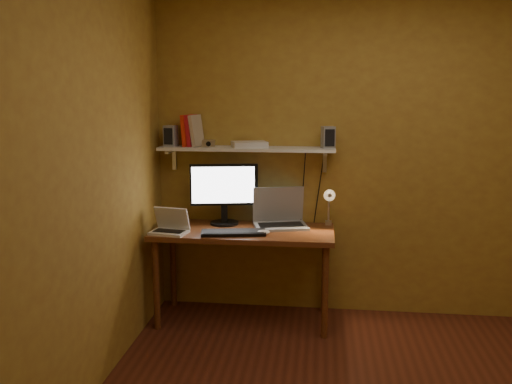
# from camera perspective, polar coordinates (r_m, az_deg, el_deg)

# --- Properties ---
(room) EXTENTS (3.44, 3.24, 2.64)m
(room) POSITION_cam_1_polar(r_m,az_deg,el_deg) (2.84, 14.11, -0.14)
(room) COLOR #5A2517
(room) RESTS_ON ground
(desk) EXTENTS (1.40, 0.60, 0.75)m
(desk) POSITION_cam_1_polar(r_m,az_deg,el_deg) (4.25, -1.32, -5.09)
(desk) COLOR brown
(desk) RESTS_ON ground
(wall_shelf) EXTENTS (1.40, 0.25, 0.21)m
(wall_shelf) POSITION_cam_1_polar(r_m,az_deg,el_deg) (4.31, -1.00, 4.53)
(wall_shelf) COLOR silver
(wall_shelf) RESTS_ON room
(monitor) EXTENTS (0.54, 0.27, 0.49)m
(monitor) POSITION_cam_1_polar(r_m,az_deg,el_deg) (4.35, -3.38, 0.15)
(monitor) COLOR black
(monitor) RESTS_ON desk
(laptop) EXTENTS (0.47, 0.39, 0.31)m
(laptop) POSITION_cam_1_polar(r_m,az_deg,el_deg) (4.34, 2.50, -2.53)
(laptop) COLOR gray
(laptop) RESTS_ON desk
(netbook) EXTENTS (0.30, 0.24, 0.20)m
(netbook) POSITION_cam_1_polar(r_m,az_deg,el_deg) (4.17, -8.99, -3.55)
(netbook) COLOR silver
(netbook) RESTS_ON desk
(keyboard) EXTENTS (0.50, 0.24, 0.03)m
(keyboard) POSITION_cam_1_polar(r_m,az_deg,el_deg) (4.09, -2.39, -4.30)
(keyboard) COLOR black
(keyboard) RESTS_ON desk
(mouse) EXTENTS (0.12, 0.10, 0.04)m
(mouse) POSITION_cam_1_polar(r_m,az_deg,el_deg) (4.07, 0.77, -4.27)
(mouse) COLOR silver
(mouse) RESTS_ON desk
(desk_lamp) EXTENTS (0.09, 0.23, 0.38)m
(desk_lamp) POSITION_cam_1_polar(r_m,az_deg,el_deg) (4.27, 7.71, -1.07)
(desk_lamp) COLOR silver
(desk_lamp) RESTS_ON desk
(speaker_left) EXTENTS (0.11, 0.11, 0.17)m
(speaker_left) POSITION_cam_1_polar(r_m,az_deg,el_deg) (4.43, -8.96, 5.86)
(speaker_left) COLOR gray
(speaker_left) RESTS_ON wall_shelf
(speaker_right) EXTENTS (0.11, 0.11, 0.17)m
(speaker_right) POSITION_cam_1_polar(r_m,az_deg,el_deg) (4.26, 7.60, 5.73)
(speaker_right) COLOR gray
(speaker_right) RESTS_ON wall_shelf
(books) EXTENTS (0.17, 0.18, 0.25)m
(books) POSITION_cam_1_polar(r_m,az_deg,el_deg) (4.41, -6.74, 6.44)
(books) COLOR red
(books) RESTS_ON wall_shelf
(shelf_camera) EXTENTS (0.11, 0.06, 0.06)m
(shelf_camera) POSITION_cam_1_polar(r_m,az_deg,el_deg) (4.28, -5.03, 5.09)
(shelf_camera) COLOR silver
(shelf_camera) RESTS_ON wall_shelf
(router) EXTENTS (0.31, 0.26, 0.05)m
(router) POSITION_cam_1_polar(r_m,az_deg,el_deg) (4.31, -0.69, 5.05)
(router) COLOR silver
(router) RESTS_ON wall_shelf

